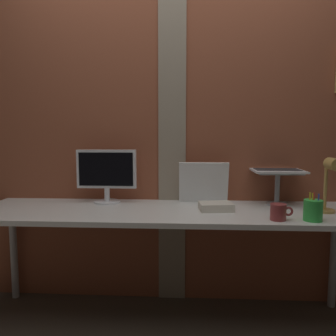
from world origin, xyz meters
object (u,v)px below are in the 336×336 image
Objects in this scene: whiteboard_panel at (204,183)px; pen_cup at (313,210)px; laptop at (275,162)px; monitor at (107,172)px; coffee_mug at (279,212)px; desk_lamp at (330,179)px.

whiteboard_panel is 0.72m from pen_cup.
pen_cup is (0.09, -0.47, -0.22)m from laptop.
monitor reaches higher than pen_cup.
pen_cup is at bearing -79.68° from laptop.
coffee_mug is (-0.18, 0.00, -0.01)m from pen_cup.
laptop is at bearing 4.14° from whiteboard_panel.
pen_cup is (-0.15, -0.15, -0.15)m from desk_lamp.
coffee_mug is (1.04, -0.40, -0.16)m from monitor.
pen_cup is 1.26× the size of coffee_mug.
whiteboard_panel is 2.71× the size of coffee_mug.
pen_cup is 0.18m from coffee_mug.
monitor is 1.39m from desk_lamp.
laptop is 0.40m from desk_lamp.
pen_cup is (1.23, -0.40, -0.15)m from monitor.
pen_cup is (0.57, -0.43, -0.08)m from whiteboard_panel.
whiteboard_panel is 1.00× the size of desk_lamp.
desk_lamp is 0.40m from coffee_mug.
desk_lamp is at bearing 25.17° from coffee_mug.
monitor is 1.23× the size of laptop.
monitor is 1.21× the size of desk_lamp.
monitor is at bearing -176.92° from whiteboard_panel.
whiteboard_panel is at bearing 131.83° from coffee_mug.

